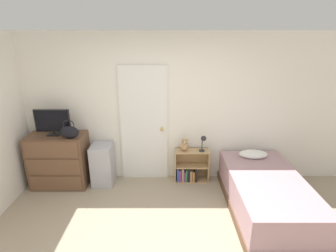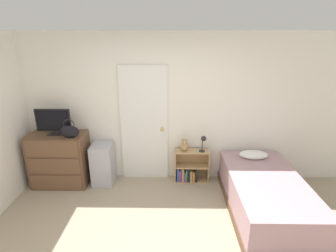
% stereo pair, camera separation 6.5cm
% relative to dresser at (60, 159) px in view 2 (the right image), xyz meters
% --- Properties ---
extents(wall_back, '(10.00, 0.06, 2.55)m').
position_rel_dresser_xyz_m(wall_back, '(1.70, 0.30, 0.81)').
color(wall_back, white).
rests_on(wall_back, ground_plane).
extents(door_closed, '(0.81, 0.09, 2.03)m').
position_rel_dresser_xyz_m(door_closed, '(1.44, 0.25, 0.55)').
color(door_closed, white).
rests_on(door_closed, ground_plane).
extents(dresser, '(0.93, 0.51, 0.92)m').
position_rel_dresser_xyz_m(dresser, '(0.00, 0.00, 0.00)').
color(dresser, brown).
rests_on(dresser, ground_plane).
extents(tv, '(0.57, 0.16, 0.43)m').
position_rel_dresser_xyz_m(tv, '(-0.02, 0.01, 0.69)').
color(tv, black).
rests_on(tv, dresser).
extents(handbag, '(0.31, 0.12, 0.31)m').
position_rel_dresser_xyz_m(handbag, '(0.29, -0.15, 0.57)').
color(handbag, black).
rests_on(handbag, dresser).
extents(storage_bin, '(0.35, 0.41, 0.72)m').
position_rel_dresser_xyz_m(storage_bin, '(0.72, 0.05, -0.10)').
color(storage_bin, '#ADADB7').
rests_on(storage_bin, ground_plane).
extents(bookshelf, '(0.60, 0.24, 0.58)m').
position_rel_dresser_xyz_m(bookshelf, '(2.24, 0.13, -0.24)').
color(bookshelf, tan).
rests_on(bookshelf, ground_plane).
extents(teddy_bear, '(0.14, 0.14, 0.22)m').
position_rel_dresser_xyz_m(teddy_bear, '(2.14, 0.13, 0.22)').
color(teddy_bear, tan).
rests_on(teddy_bear, bookshelf).
extents(desk_lamp, '(0.12, 0.11, 0.29)m').
position_rel_dresser_xyz_m(desk_lamp, '(2.45, 0.09, 0.33)').
color(desk_lamp, '#262628').
rests_on(desk_lamp, bookshelf).
extents(bed, '(1.05, 1.95, 0.65)m').
position_rel_dresser_xyz_m(bed, '(3.29, -0.71, -0.19)').
color(bed, brown).
rests_on(bed, ground_plane).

